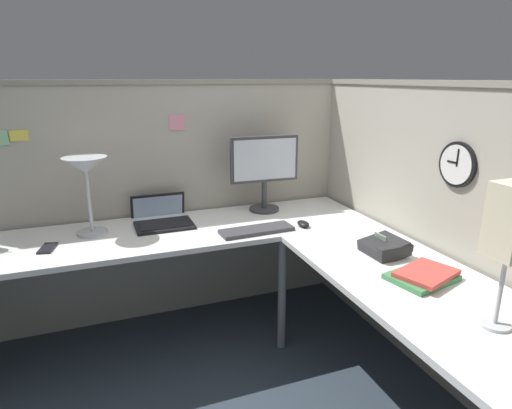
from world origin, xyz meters
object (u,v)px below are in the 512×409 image
computer_mouse (303,224)px  cell_phone (47,248)px  monitor (264,168)px  wall_clock (458,165)px  desk_lamp_paper (512,226)px  office_phone (385,248)px  desk_lamp_dome (86,172)px  laptop (162,218)px  keyboard (257,230)px  book_stack (423,276)px

computer_mouse → cell_phone: 1.42m
monitor → wall_clock: (0.58, -1.03, 0.17)m
desk_lamp_paper → cell_phone: bearing=138.8°
cell_phone → wall_clock: 2.11m
cell_phone → office_phone: (1.60, -0.68, 0.03)m
computer_mouse → desk_lamp_dome: desk_lamp_dome is taller
desk_lamp_paper → wall_clock: wall_clock is taller
cell_phone → desk_lamp_dome: bearing=47.9°
monitor → computer_mouse: 0.49m
laptop → desk_lamp_dome: bearing=-169.4°
desk_lamp_dome → monitor: bearing=3.9°
laptop → office_phone: 1.34m
computer_mouse → wall_clock: wall_clock is taller
laptop → keyboard: laptop is taller
computer_mouse → office_phone: office_phone is taller
desk_lamp_dome → cell_phone: (-0.23, -0.16, -0.36)m
keyboard → computer_mouse: 0.30m
desk_lamp_dome → wall_clock: bearing=-29.8°
computer_mouse → desk_lamp_dome: bearing=165.2°
monitor → cell_phone: bearing=-169.9°
desk_lamp_dome → office_phone: bearing=-31.6°
office_phone → desk_lamp_paper: size_ratio=0.40×
monitor → book_stack: (0.27, -1.22, -0.27)m
desk_lamp_paper → wall_clock: size_ratio=2.41×
monitor → cell_phone: (-1.32, -0.24, -0.29)m
keyboard → cell_phone: 1.13m
office_phone → wall_clock: wall_clock is taller
monitor → desk_lamp_dome: size_ratio=1.12×
laptop → desk_lamp_paper: size_ratio=0.72×
keyboard → computer_mouse: computer_mouse is taller
book_stack → desk_lamp_paper: 0.53m
monitor → computer_mouse: monitor is taller
cell_phone → book_stack: (1.59, -0.98, 0.02)m
laptop → desk_lamp_dome: 0.53m
desk_lamp_dome → office_phone: (1.38, -0.85, -0.33)m
computer_mouse → wall_clock: (0.48, -0.64, 0.45)m
desk_lamp_paper → desk_lamp_dome: bearing=131.2°
desk_lamp_paper → wall_clock: (0.33, 0.58, 0.08)m
cell_phone → office_phone: 1.74m
computer_mouse → desk_lamp_dome: size_ratio=0.23×
monitor → wall_clock: bearing=-60.6°
laptop → keyboard: bearing=-38.0°
laptop → computer_mouse: (0.78, -0.39, -0.01)m
desk_lamp_paper → office_phone: bearing=87.3°
office_phone → desk_lamp_paper: bearing=-92.7°
monitor → laptop: bearing=179.8°
computer_mouse → wall_clock: 0.92m
book_stack → wall_clock: bearing=31.4°
desk_lamp_dome → laptop: bearing=10.6°
laptop → cell_phone: (-0.63, -0.24, -0.02)m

